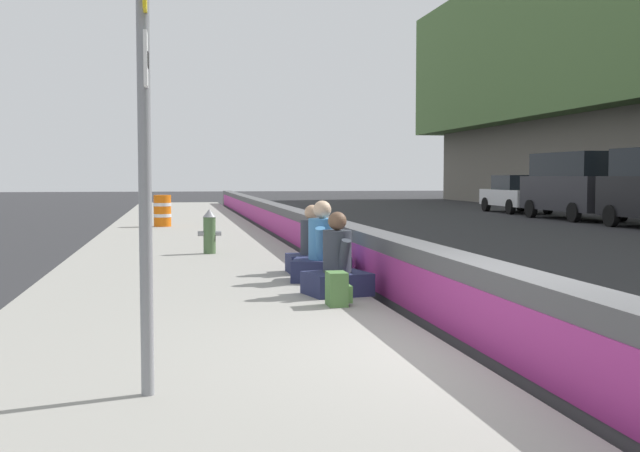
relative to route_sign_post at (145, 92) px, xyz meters
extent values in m
plane|color=#2B2B2D|center=(0.90, -3.07, -2.23)|extent=(160.00, 160.00, 0.00)
cube|color=gray|center=(0.90, -0.42, -2.16)|extent=(80.00, 4.40, 0.14)
cube|color=#545456|center=(0.90, -3.07, -1.81)|extent=(76.00, 0.44, 0.85)
cube|color=#B2338C|center=(0.90, -2.84, -1.85)|extent=(74.48, 0.01, 0.54)
cylinder|color=gray|center=(0.00, 0.01, -0.29)|extent=(0.09, 0.09, 3.60)
cube|color=white|center=(0.00, -0.01, 0.21)|extent=(0.44, 0.02, 0.36)
cube|color=black|center=(0.00, -0.03, 0.21)|extent=(0.30, 0.01, 0.10)
cylinder|color=#47663D|center=(10.06, -0.86, -1.73)|extent=(0.24, 0.24, 0.72)
cone|color=gray|center=(10.06, -0.86, -1.29)|extent=(0.26, 0.26, 0.16)
cylinder|color=gray|center=(10.06, -1.03, -1.70)|extent=(0.10, 0.12, 0.10)
cylinder|color=gray|center=(10.06, -0.69, -1.70)|extent=(0.10, 0.12, 0.10)
cube|color=#23284C|center=(4.33, -2.24, -1.95)|extent=(0.80, 0.89, 0.29)
cylinder|color=#333842|center=(4.33, -2.24, -1.54)|extent=(0.37, 0.37, 0.54)
sphere|color=brown|center=(4.33, -2.24, -1.14)|extent=(0.24, 0.24, 0.24)
cylinder|color=#333842|center=(4.52, -2.19, -1.59)|extent=(0.30, 0.19, 0.48)
cylinder|color=#333842|center=(4.13, -2.28, -1.59)|extent=(0.30, 0.19, 0.48)
cube|color=#23284C|center=(5.68, -2.29, -1.94)|extent=(0.92, 1.00, 0.31)
cylinder|color=#427FB7|center=(5.68, -2.29, -1.48)|extent=(0.40, 0.40, 0.59)
sphere|color=beige|center=(5.68, -2.29, -1.05)|extent=(0.26, 0.26, 0.26)
cylinder|color=#427FB7|center=(5.89, -2.35, -1.54)|extent=(0.33, 0.22, 0.52)
cylinder|color=#427FB7|center=(5.46, -2.23, -1.54)|extent=(0.33, 0.22, 0.52)
cube|color=#23284C|center=(6.69, -2.32, -1.95)|extent=(0.67, 0.78, 0.29)
cylinder|color=#333842|center=(6.69, -2.32, -1.53)|extent=(0.37, 0.37, 0.54)
sphere|color=tan|center=(6.69, -2.32, -1.14)|extent=(0.24, 0.24, 0.24)
cylinder|color=#333842|center=(6.89, -2.32, -1.59)|extent=(0.28, 0.13, 0.48)
cylinder|color=#333842|center=(6.48, -2.32, -1.59)|extent=(0.28, 0.13, 0.48)
cube|color=#4C7A3D|center=(3.47, -2.05, -1.89)|extent=(0.32, 0.22, 0.40)
cube|color=#4C7A3D|center=(3.47, -2.19, -1.95)|extent=(0.22, 0.06, 0.20)
cylinder|color=orange|center=(18.78, 0.18, -1.62)|extent=(0.52, 0.52, 0.95)
cylinder|color=white|center=(18.78, 0.18, -1.43)|extent=(0.54, 0.54, 0.10)
cylinder|color=white|center=(18.78, 0.18, -1.76)|extent=(0.54, 0.54, 0.10)
cylinder|color=black|center=(18.07, -14.23, -1.87)|extent=(0.72, 0.23, 0.72)
cube|color=#28282D|center=(22.32, -15.19, -1.22)|extent=(5.16, 2.12, 1.30)
cube|color=black|center=(22.22, -15.19, -0.12)|extent=(4.15, 1.89, 0.90)
cylinder|color=black|center=(23.93, -14.20, -1.87)|extent=(0.73, 0.24, 0.72)
cylinder|color=black|center=(23.99, -16.08, -1.87)|extent=(0.73, 0.24, 0.72)
cylinder|color=black|center=(20.66, -14.30, -1.87)|extent=(0.73, 0.24, 0.72)
cylinder|color=black|center=(20.72, -16.18, -1.87)|extent=(0.73, 0.24, 0.72)
cube|color=silver|center=(28.04, -15.42, -1.54)|extent=(4.54, 1.89, 0.72)
cube|color=black|center=(27.94, -15.42, -0.85)|extent=(2.23, 1.67, 0.66)
cylinder|color=black|center=(29.50, -14.58, -1.90)|extent=(0.66, 0.23, 0.66)
cylinder|color=black|center=(29.46, -16.31, -1.90)|extent=(0.66, 0.23, 0.66)
cylinder|color=black|center=(26.62, -14.52, -1.90)|extent=(0.66, 0.23, 0.66)
cylinder|color=black|center=(26.58, -16.25, -1.90)|extent=(0.66, 0.23, 0.66)
camera|label=1|loc=(-5.55, -0.19, -0.57)|focal=44.35mm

